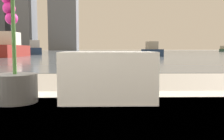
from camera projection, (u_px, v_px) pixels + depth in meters
potted_orchid at (15, 77)px, 0.79m from camera, size 0.14×0.14×0.38m
towel_stack at (108, 77)px, 0.81m from camera, size 0.30×0.16×0.16m
harbor_water at (107, 52)px, 61.70m from camera, size 180.00×110.00×0.01m
harbor_boat_1 at (152, 51)px, 23.59m from camera, size 1.51×3.72×1.37m
harbor_boat_2 at (9, 48)px, 21.22m from camera, size 1.93×5.61×2.10m
harbor_boat_4 at (35, 49)px, 30.56m from camera, size 2.72×4.83×1.72m
harbor_boat_5 at (222, 50)px, 60.58m from camera, size 2.73×3.92×1.40m
skyline_tower_1 at (25, 16)px, 115.26m from camera, size 7.63×13.47×31.71m
skyline_tower_2 at (64, 3)px, 115.19m from camera, size 12.64×10.42×43.22m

